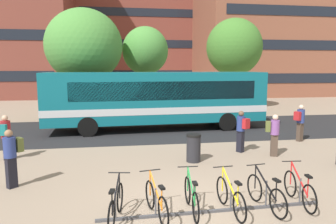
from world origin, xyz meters
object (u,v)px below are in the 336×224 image
object	(u,v)px
parked_bicycle_orange_1	(156,202)
street_tree_1	(145,51)
street_tree_2	(234,47)
parked_bicycle_red_5	(299,190)
commuter_teal_pack_3	(6,134)
commuter_red_pack_1	(300,120)
commuter_red_pack_2	(241,128)
parked_bicycle_yellow_3	(230,197)
street_tree_0	(84,46)
commuter_olive_pack_0	(11,154)
parked_bicycle_black_4	(266,194)
parked_bicycle_green_2	(191,197)
city_bus	(156,98)
commuter_olive_pack_4	(274,132)
trash_bin	(194,148)
parked_bicycle_black_0	(116,205)

from	to	relation	value
parked_bicycle_orange_1	street_tree_1	distance (m)	16.99
parked_bicycle_orange_1	street_tree_2	world-z (taller)	street_tree_2
parked_bicycle_orange_1	street_tree_2	bearing A→B (deg)	-35.90
parked_bicycle_red_5	commuter_teal_pack_3	bearing A→B (deg)	63.62
commuter_red_pack_1	commuter_red_pack_2	world-z (taller)	commuter_red_pack_1
parked_bicycle_yellow_3	street_tree_0	bearing A→B (deg)	14.33
parked_bicycle_red_5	parked_bicycle_orange_1	bearing A→B (deg)	97.55
parked_bicycle_yellow_3	commuter_red_pack_1	size ratio (longest dim) A/B	0.99
parked_bicycle_red_5	street_tree_1	world-z (taller)	street_tree_1
parked_bicycle_orange_1	commuter_red_pack_2	size ratio (longest dim) A/B	0.99
commuter_red_pack_1	commuter_olive_pack_0	bearing A→B (deg)	175.70
parked_bicycle_black_4	street_tree_0	bearing A→B (deg)	14.38
parked_bicycle_green_2	commuter_teal_pack_3	distance (m)	7.97
parked_bicycle_black_4	commuter_red_pack_2	world-z (taller)	commuter_red_pack_2
commuter_teal_pack_3	street_tree_2	bearing A→B (deg)	-41.28
city_bus	parked_bicycle_orange_1	distance (m)	10.66
parked_bicycle_red_5	street_tree_0	size ratio (longest dim) A/B	0.24
parked_bicycle_red_5	commuter_olive_pack_4	distance (m)	4.52
city_bus	parked_bicycle_orange_1	size ratio (longest dim) A/B	7.13
commuter_olive_pack_0	parked_bicycle_black_4	bearing A→B (deg)	116.68
parked_bicycle_yellow_3	street_tree_2	world-z (taller)	street_tree_2
parked_bicycle_red_5	street_tree_2	distance (m)	19.91
commuter_red_pack_2	street_tree_2	bearing A→B (deg)	-47.94
commuter_olive_pack_4	street_tree_1	bearing A→B (deg)	130.19
street_tree_0	street_tree_1	bearing A→B (deg)	23.38
parked_bicycle_green_2	trash_bin	world-z (taller)	trash_bin
street_tree_1	trash_bin	bearing A→B (deg)	-86.55
commuter_olive_pack_0	commuter_red_pack_1	world-z (taller)	commuter_red_pack_1
parked_bicycle_yellow_3	parked_bicycle_black_0	bearing A→B (deg)	87.36
parked_bicycle_black_4	parked_bicycle_red_5	distance (m)	0.98
parked_bicycle_black_4	street_tree_0	size ratio (longest dim) A/B	0.24
parked_bicycle_yellow_3	parked_bicycle_green_2	bearing A→B (deg)	77.87
parked_bicycle_orange_1	parked_bicycle_green_2	world-z (taller)	same
parked_bicycle_orange_1	commuter_red_pack_1	world-z (taller)	commuter_red_pack_1
trash_bin	parked_bicycle_red_5	bearing A→B (deg)	-65.87
street_tree_2	commuter_teal_pack_3	bearing A→B (deg)	-136.00
parked_bicycle_red_5	commuter_red_pack_1	bearing A→B (deg)	-26.31
parked_bicycle_green_2	parked_bicycle_yellow_3	world-z (taller)	same
parked_bicycle_black_0	parked_bicycle_orange_1	distance (m)	0.92
commuter_olive_pack_0	trash_bin	xyz separation A→B (m)	(5.76, 1.68, -0.47)
commuter_red_pack_2	commuter_teal_pack_3	distance (m)	9.13
city_bus	street_tree_0	size ratio (longest dim) A/B	1.67
parked_bicycle_orange_1	commuter_olive_pack_0	xyz separation A→B (m)	(-3.89, 2.49, 0.61)
parked_bicycle_black_0	commuter_red_pack_2	distance (m)	7.25
parked_bicycle_black_4	parked_bicycle_orange_1	bearing A→B (deg)	83.67
street_tree_1	commuter_red_pack_2	bearing A→B (deg)	-75.26
trash_bin	street_tree_0	distance (m)	12.32
parked_bicycle_red_5	street_tree_0	world-z (taller)	street_tree_0
commuter_olive_pack_4	street_tree_0	distance (m)	13.63
city_bus	commuter_teal_pack_3	size ratio (longest dim) A/B	7.12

